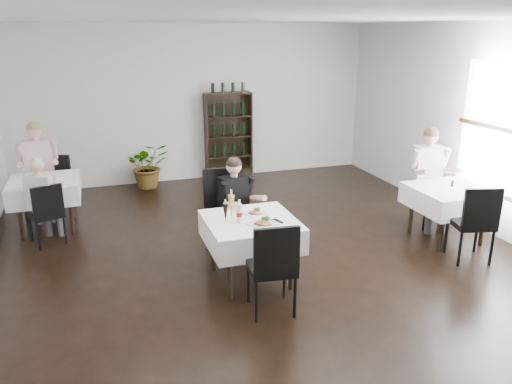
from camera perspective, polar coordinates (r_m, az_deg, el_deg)
room_shell at (r=5.65m, az=2.28°, el=4.11°), size 9.00×9.00×9.00m
wine_shelf at (r=9.99m, az=-3.16°, el=6.32°), size 0.90×0.28×1.75m
main_table at (r=5.83m, az=-0.60°, el=-4.53°), size 1.03×1.03×0.77m
left_table at (r=8.00m, az=-22.96°, el=0.28°), size 0.98×0.98×0.77m
right_table at (r=7.47m, az=21.15°, el=-0.67°), size 0.98×0.98×0.77m
potted_tree at (r=9.66m, az=-12.22°, el=3.01°), size 0.83×0.73×0.86m
main_chair_far at (r=6.53m, az=-3.55°, el=-1.73°), size 0.57×0.57×1.15m
main_chair_near at (r=5.15m, az=1.98°, el=-8.14°), size 0.51×0.52×1.03m
left_chair_far at (r=8.59m, az=-21.98°, el=1.09°), size 0.58×0.59×0.97m
left_chair_near at (r=7.40m, az=-22.80°, el=-1.97°), size 0.52×0.52×0.89m
right_chair_far at (r=8.04m, az=19.00°, el=0.15°), size 0.45×0.45×0.92m
right_chair_near at (r=6.87m, az=23.76°, el=-2.84°), size 0.58×0.58×1.04m
diner_main at (r=6.41m, az=-2.16°, el=-0.95°), size 0.58×0.61×1.34m
diner_left_far at (r=8.49m, az=-23.58°, el=3.08°), size 0.59×0.60×1.54m
diner_left_near at (r=7.44m, az=-23.19°, el=-0.16°), size 0.53×0.56×1.25m
diner_right_far at (r=7.83m, az=19.27°, el=2.37°), size 0.60×0.62×1.52m
plate_far at (r=5.93m, az=-0.08°, el=-2.40°), size 0.30×0.30×0.07m
plate_near at (r=5.61m, az=0.82°, el=-3.59°), size 0.36×0.36×0.09m
pilsner_dark at (r=5.66m, az=-3.51°, el=-2.42°), size 0.06×0.06×0.28m
pilsner_lager at (r=5.79m, az=-2.83°, el=-1.64°), size 0.08×0.08×0.34m
coke_bottle at (r=5.67m, az=-1.92°, el=-2.42°), size 0.07×0.07×0.27m
napkin_cutlery at (r=5.68m, az=1.95°, el=-3.46°), size 0.23×0.21×0.02m
pepper_mill at (r=7.49m, az=21.52°, el=0.91°), size 0.05×0.05×0.10m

